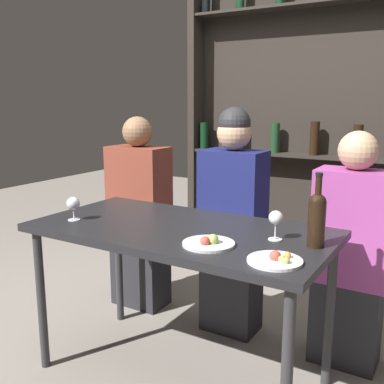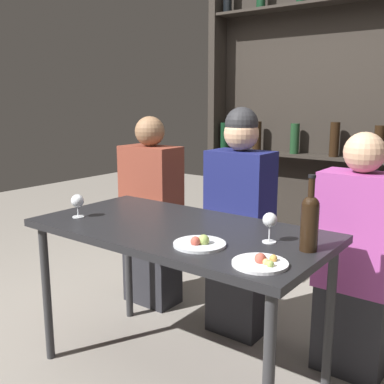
{
  "view_description": "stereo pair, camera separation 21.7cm",
  "coord_description": "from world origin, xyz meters",
  "px_view_note": "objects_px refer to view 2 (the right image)",
  "views": [
    {
      "loc": [
        1.1,
        -1.72,
        1.36
      ],
      "look_at": [
        0.0,
        0.11,
        0.92
      ],
      "focal_mm": 42.0,
      "sensor_mm": 36.0,
      "label": 1
    },
    {
      "loc": [
        1.28,
        -1.6,
        1.36
      ],
      "look_at": [
        0.0,
        0.11,
        0.92
      ],
      "focal_mm": 42.0,
      "sensor_mm": 36.0,
      "label": 2
    }
  ],
  "objects_px": {
    "wine_glass_1": "(270,221)",
    "food_plate_0": "(200,243)",
    "wine_bottle": "(310,220)",
    "food_plate_1": "(261,263)",
    "seated_person_right": "(356,264)",
    "seated_person_center": "(239,227)",
    "wine_glass_0": "(78,202)",
    "seated_person_left": "(151,218)"
  },
  "relations": [
    {
      "from": "wine_bottle",
      "to": "seated_person_center",
      "type": "bearing_deg",
      "value": 140.67
    },
    {
      "from": "food_plate_0",
      "to": "food_plate_1",
      "type": "distance_m",
      "value": 0.31
    },
    {
      "from": "wine_bottle",
      "to": "food_plate_1",
      "type": "height_order",
      "value": "wine_bottle"
    },
    {
      "from": "wine_glass_1",
      "to": "seated_person_left",
      "type": "relative_size",
      "value": 0.1
    },
    {
      "from": "seated_person_left",
      "to": "seated_person_right",
      "type": "height_order",
      "value": "seated_person_left"
    },
    {
      "from": "wine_bottle",
      "to": "seated_person_left",
      "type": "xyz_separation_m",
      "value": [
        -1.3,
        0.51,
        -0.31
      ]
    },
    {
      "from": "food_plate_0",
      "to": "seated_person_right",
      "type": "distance_m",
      "value": 0.86
    },
    {
      "from": "food_plate_1",
      "to": "seated_person_center",
      "type": "xyz_separation_m",
      "value": [
        -0.55,
        0.77,
        -0.14
      ]
    },
    {
      "from": "wine_glass_0",
      "to": "food_plate_1",
      "type": "xyz_separation_m",
      "value": [
        1.08,
        -0.04,
        -0.07
      ]
    },
    {
      "from": "wine_glass_0",
      "to": "wine_glass_1",
      "type": "bearing_deg",
      "value": 12.38
    },
    {
      "from": "wine_bottle",
      "to": "seated_person_right",
      "type": "height_order",
      "value": "seated_person_right"
    },
    {
      "from": "wine_glass_1",
      "to": "food_plate_0",
      "type": "height_order",
      "value": "wine_glass_1"
    },
    {
      "from": "wine_bottle",
      "to": "wine_glass_0",
      "type": "xyz_separation_m",
      "value": [
        -1.15,
        -0.21,
        -0.04
      ]
    },
    {
      "from": "wine_glass_0",
      "to": "seated_person_right",
      "type": "xyz_separation_m",
      "value": [
        1.19,
        0.72,
        -0.28
      ]
    },
    {
      "from": "seated_person_left",
      "to": "seated_person_center",
      "type": "xyz_separation_m",
      "value": [
        0.68,
        0.0,
        0.05
      ]
    },
    {
      "from": "wine_glass_1",
      "to": "seated_person_left",
      "type": "bearing_deg",
      "value": 155.74
    },
    {
      "from": "wine_glass_1",
      "to": "food_plate_1",
      "type": "distance_m",
      "value": 0.29
    },
    {
      "from": "wine_glass_1",
      "to": "food_plate_1",
      "type": "height_order",
      "value": "wine_glass_1"
    },
    {
      "from": "seated_person_right",
      "to": "food_plate_0",
      "type": "bearing_deg",
      "value": -120.35
    },
    {
      "from": "wine_glass_1",
      "to": "food_plate_0",
      "type": "bearing_deg",
      "value": -133.81
    },
    {
      "from": "seated_person_center",
      "to": "wine_bottle",
      "type": "bearing_deg",
      "value": -39.33
    },
    {
      "from": "food_plate_0",
      "to": "wine_glass_1",
      "type": "bearing_deg",
      "value": 46.19
    },
    {
      "from": "food_plate_0",
      "to": "food_plate_1",
      "type": "bearing_deg",
      "value": -8.31
    },
    {
      "from": "food_plate_1",
      "to": "seated_person_center",
      "type": "relative_size",
      "value": 0.16
    },
    {
      "from": "wine_glass_1",
      "to": "seated_person_center",
      "type": "height_order",
      "value": "seated_person_center"
    },
    {
      "from": "food_plate_1",
      "to": "seated_person_center",
      "type": "distance_m",
      "value": 0.95
    },
    {
      "from": "food_plate_1",
      "to": "seated_person_left",
      "type": "relative_size",
      "value": 0.16
    },
    {
      "from": "food_plate_1",
      "to": "seated_person_right",
      "type": "relative_size",
      "value": 0.17
    },
    {
      "from": "food_plate_0",
      "to": "seated_person_right",
      "type": "xyz_separation_m",
      "value": [
        0.42,
        0.72,
        -0.21
      ]
    },
    {
      "from": "food_plate_0",
      "to": "seated_person_left",
      "type": "relative_size",
      "value": 0.17
    },
    {
      "from": "seated_person_center",
      "to": "seated_person_right",
      "type": "distance_m",
      "value": 0.67
    },
    {
      "from": "seated_person_center",
      "to": "wine_glass_1",
      "type": "bearing_deg",
      "value": -48.57
    },
    {
      "from": "wine_glass_1",
      "to": "seated_person_right",
      "type": "height_order",
      "value": "seated_person_right"
    },
    {
      "from": "wine_bottle",
      "to": "wine_glass_1",
      "type": "distance_m",
      "value": 0.18
    },
    {
      "from": "wine_bottle",
      "to": "seated_person_center",
      "type": "relative_size",
      "value": 0.23
    },
    {
      "from": "wine_bottle",
      "to": "seated_person_center",
      "type": "distance_m",
      "value": 0.84
    },
    {
      "from": "wine_glass_0",
      "to": "seated_person_center",
      "type": "height_order",
      "value": "seated_person_center"
    },
    {
      "from": "wine_glass_0",
      "to": "wine_glass_1",
      "type": "height_order",
      "value": "wine_glass_1"
    },
    {
      "from": "seated_person_left",
      "to": "seated_person_center",
      "type": "distance_m",
      "value": 0.68
    },
    {
      "from": "food_plate_0",
      "to": "seated_person_right",
      "type": "bearing_deg",
      "value": 59.65
    },
    {
      "from": "wine_glass_0",
      "to": "food_plate_1",
      "type": "bearing_deg",
      "value": -2.36
    },
    {
      "from": "food_plate_1",
      "to": "seated_person_right",
      "type": "distance_m",
      "value": 0.8
    }
  ]
}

